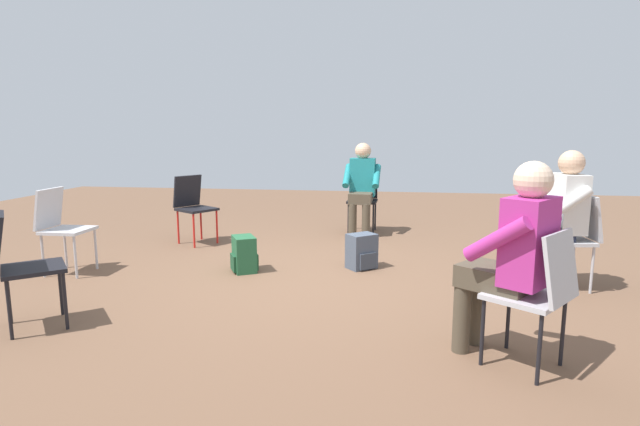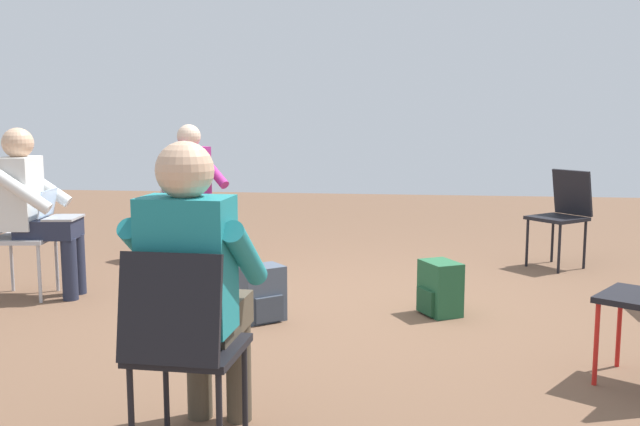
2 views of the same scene
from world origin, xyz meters
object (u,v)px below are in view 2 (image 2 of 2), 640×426
chair_southeast (186,203)px  person_in_teal (196,279)px  chair_north (182,341)px  person_with_laptop (35,204)px  chair_east (13,230)px  person_in_magenta (196,184)px  backpack_near_laptop_user (261,297)px  chair_southwest (563,211)px  backpack_by_empty_chair (440,291)px

chair_southeast → person_in_teal: (-1.27, 3.84, 0.20)m
chair_north → person_with_laptop: (1.85, -2.33, 0.20)m
chair_southeast → chair_east: bearing=13.3°
person_in_magenta → chair_north: bearing=53.6°
chair_east → backpack_near_laptop_user: 1.98m
chair_southwest → person_with_laptop: person_with_laptop is taller
backpack_near_laptop_user → chair_north: bearing=93.2°
person_in_magenta → person_with_laptop: bearing=12.7°
chair_southeast → backpack_by_empty_chair: (-2.32, 1.78, -0.34)m
chair_southeast → person_in_magenta: bearing=90.0°
chair_north → person_in_teal: 0.26m
backpack_by_empty_chair → chair_east: bearing=-1.5°
chair_north → person_in_magenta: person_in_magenta is taller
chair_southeast → person_with_laptop: 1.79m
chair_southwest → person_in_magenta: 3.31m
backpack_near_laptop_user → person_in_magenta: bearing=-62.6°
chair_north → person_with_laptop: size_ratio=0.69×
chair_southeast → person_in_magenta: size_ratio=0.69×
chair_southeast → chair_north: bearing=54.9°
chair_southeast → person_in_magenta: 0.26m
chair_east → backpack_near_laptop_user: (-1.91, 0.37, -0.34)m
person_with_laptop → person_in_magenta: 1.73m
chair_southwest → backpack_by_empty_chair: size_ratio=2.36×
chair_southwest → person_in_teal: person_in_teal is taller
chair_southeast → backpack_by_empty_chair: 2.94m
person_in_teal → person_in_magenta: bearing=109.4°
chair_southwest → chair_north: (2.18, 3.88, 0.00)m
person_with_laptop → backpack_by_empty_chair: size_ratio=3.44×
person_with_laptop → chair_southeast: bearing=153.2°
person_in_teal → person_with_laptop: bearing=133.3°
chair_north → backpack_near_laptop_user: (0.11, -1.94, -0.34)m
backpack_by_empty_chair → person_in_magenta: bearing=-37.5°
person_with_laptop → person_in_teal: (-1.86, 2.16, 0.00)m
chair_east → backpack_near_laptop_user: bearing=71.8°
chair_southwest → backpack_by_empty_chair: bearing=105.3°
chair_east → person_in_teal: person_in_teal is taller
person_in_teal → backpack_by_empty_chair: 2.37m
person_in_teal → backpack_near_laptop_user: bearing=96.3°
chair_southwest → person_with_laptop: (4.03, 1.55, 0.20)m
person_in_magenta → person_in_teal: same height
person_in_teal → backpack_near_laptop_user: size_ratio=3.44×
chair_southeast → chair_north: size_ratio=1.00×
chair_north → person_with_laptop: person_with_laptop is taller
backpack_near_laptop_user → chair_east: bearing=-10.9°
chair_north → person_in_teal: (-0.01, -0.17, 0.20)m
person_with_laptop → person_in_teal: bearing=33.4°
chair_north → backpack_by_empty_chair: (-1.06, -2.23, -0.34)m
backpack_by_empty_chair → person_with_laptop: bearing=-2.0°
chair_southeast → person_in_magenta: person_in_magenta is taller
chair_southwest → chair_southeast: size_ratio=1.00×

